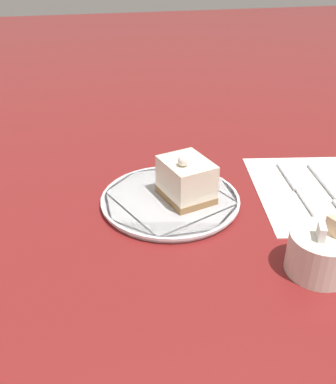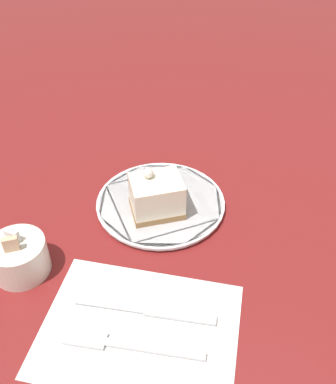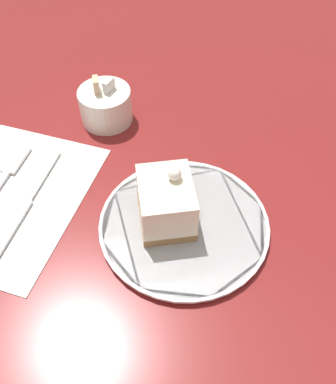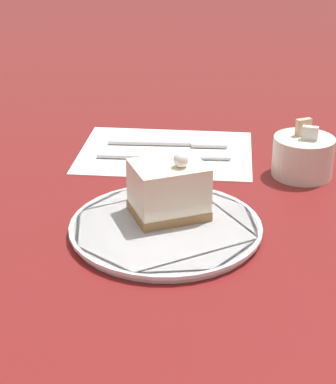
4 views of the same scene
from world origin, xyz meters
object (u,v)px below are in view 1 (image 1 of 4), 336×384
plate (172,200)px  sugar_bowl (321,253)px  fork (334,194)px  cake_slice (186,180)px  knife (295,184)px

plate → sugar_bowl: size_ratio=2.67×
plate → fork: bearing=171.0°
plate → cake_slice: 0.04m
knife → cake_slice: bearing=11.0°
plate → sugar_bowl: 0.24m
fork → sugar_bowl: 0.19m
knife → sugar_bowl: (0.07, 0.20, 0.02)m
knife → fork: bearing=144.9°
cake_slice → knife: bearing=167.4°
knife → sugar_bowl: size_ratio=2.35×
plate → cake_slice: bearing=164.9°
plate → knife: plate is taller
plate → knife: bearing=-179.1°
plate → sugar_bowl: sugar_bowl is taller
knife → sugar_bowl: bearing=78.5°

